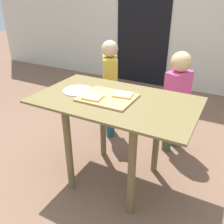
% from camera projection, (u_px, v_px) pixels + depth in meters
% --- Properties ---
extents(ground_plane, '(16.00, 16.00, 0.00)m').
position_uv_depth(ground_plane, '(115.00, 178.00, 2.12)').
color(ground_plane, brown).
extents(house_door, '(0.90, 0.02, 2.00)m').
position_uv_depth(house_door, '(143.00, 23.00, 3.89)').
color(house_door, black).
rests_on(house_door, ground).
extents(dining_table, '(1.20, 0.70, 0.75)m').
position_uv_depth(dining_table, '(115.00, 117.00, 1.85)').
color(dining_table, brown).
rests_on(dining_table, ground).
extents(cutting_board, '(0.39, 0.32, 0.02)m').
position_uv_depth(cutting_board, '(108.00, 98.00, 1.78)').
color(cutting_board, tan).
rests_on(cutting_board, dining_table).
extents(pizza_slice_near_left, '(0.15, 0.13, 0.01)m').
position_uv_depth(pizza_slice_near_left, '(93.00, 97.00, 1.76)').
color(pizza_slice_near_left, '#EAB150').
rests_on(pizza_slice_near_left, cutting_board).
extents(pizza_slice_far_right, '(0.15, 0.14, 0.01)m').
position_uv_depth(pizza_slice_far_right, '(123.00, 95.00, 1.80)').
color(pizza_slice_far_right, '#EAB150').
rests_on(pizza_slice_far_right, cutting_board).
extents(plate_white_left, '(0.24, 0.24, 0.01)m').
position_uv_depth(plate_white_left, '(78.00, 90.00, 1.92)').
color(plate_white_left, white).
rests_on(plate_white_left, dining_table).
extents(child_left, '(0.24, 0.28, 1.04)m').
position_uv_depth(child_left, '(110.00, 84.00, 2.53)').
color(child_left, '#204D60').
rests_on(child_left, ground).
extents(child_right, '(0.22, 0.28, 1.00)m').
position_uv_depth(child_right, '(177.00, 96.00, 2.28)').
color(child_right, '#454E34').
rests_on(child_right, ground).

